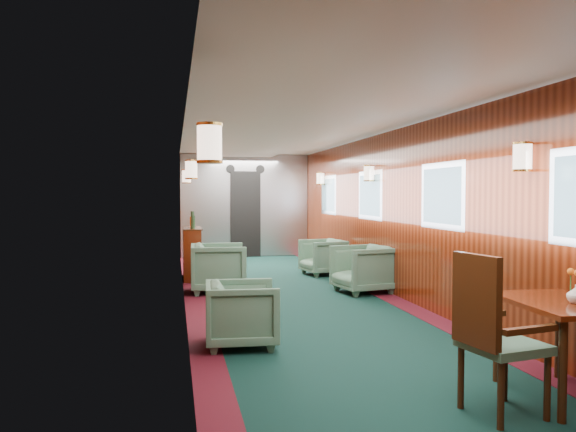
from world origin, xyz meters
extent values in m
plane|color=#0C2C26|center=(0.00, 0.00, 0.00)|extent=(12.00, 12.00, 0.00)
cube|color=white|center=(0.00, 0.00, 2.35)|extent=(3.00, 12.00, 0.10)
cube|color=white|center=(0.00, 0.00, 2.36)|extent=(1.20, 12.00, 0.06)
cube|color=#62210D|center=(0.00, 6.00, 1.20)|extent=(3.00, 0.10, 2.40)
cube|color=#62210D|center=(-1.50, 0.00, 1.20)|extent=(0.10, 12.00, 2.40)
cube|color=#62210D|center=(1.50, 0.00, 1.20)|extent=(0.10, 12.00, 2.40)
cube|color=#460E19|center=(-1.35, 0.00, 0.00)|extent=(0.30, 12.00, 0.01)
cube|color=#460E19|center=(1.35, 0.00, 0.00)|extent=(0.30, 12.00, 0.01)
cube|color=#A6A7AD|center=(0.00, 5.92, 1.20)|extent=(2.98, 0.12, 2.38)
cube|color=black|center=(0.00, 5.84, 1.00)|extent=(0.70, 0.06, 2.00)
cylinder|color=black|center=(-0.35, 5.85, 2.05)|extent=(0.20, 0.04, 0.20)
cylinder|color=black|center=(0.35, 5.85, 2.05)|extent=(0.20, 0.04, 0.20)
cube|color=silver|center=(1.49, -1.00, 1.45)|extent=(0.02, 1.10, 0.80)
cube|color=#415C62|center=(1.48, -1.00, 1.45)|extent=(0.01, 0.96, 0.66)
cube|color=silver|center=(1.49, 1.50, 1.45)|extent=(0.02, 1.10, 0.80)
cube|color=#415C62|center=(1.48, 1.50, 1.45)|extent=(0.01, 0.96, 0.66)
cube|color=silver|center=(1.49, 4.00, 1.45)|extent=(0.02, 1.10, 0.80)
cube|color=#415C62|center=(1.48, 4.00, 1.45)|extent=(0.01, 0.96, 0.66)
cylinder|color=beige|center=(-1.40, -3.50, 1.80)|extent=(0.16, 0.16, 0.24)
cylinder|color=gold|center=(-1.40, -3.50, 1.68)|extent=(0.17, 0.17, 0.02)
cylinder|color=beige|center=(1.40, -2.70, 1.80)|extent=(0.16, 0.16, 0.24)
cylinder|color=gold|center=(1.40, -2.70, 1.68)|extent=(0.17, 0.17, 0.02)
cylinder|color=beige|center=(-1.40, 0.50, 1.80)|extent=(0.16, 0.16, 0.24)
cylinder|color=gold|center=(-1.40, 0.50, 1.68)|extent=(0.17, 0.17, 0.02)
cylinder|color=beige|center=(1.40, 1.30, 1.80)|extent=(0.16, 0.16, 0.24)
cylinder|color=gold|center=(1.40, 1.30, 1.68)|extent=(0.17, 0.17, 0.02)
cylinder|color=beige|center=(-1.40, 3.50, 1.80)|extent=(0.16, 0.16, 0.24)
cylinder|color=gold|center=(-1.40, 3.50, 1.68)|extent=(0.17, 0.17, 0.02)
cylinder|color=beige|center=(1.40, 4.30, 1.80)|extent=(0.16, 0.16, 0.24)
cylinder|color=gold|center=(1.40, 4.30, 1.68)|extent=(0.17, 0.17, 0.02)
cube|color=#62210D|center=(1.09, -3.64, 0.69)|extent=(0.70, 0.97, 0.04)
cylinder|color=#3E200E|center=(0.81, -4.04, 0.33)|extent=(0.06, 0.06, 0.67)
cylinder|color=#3E200E|center=(0.85, -3.23, 0.33)|extent=(0.06, 0.06, 0.67)
cylinder|color=#3E200E|center=(1.37, -3.25, 0.33)|extent=(0.06, 0.06, 0.67)
cube|color=#204B3A|center=(0.51, -3.83, 0.46)|extent=(0.53, 0.53, 0.06)
cube|color=#3E200E|center=(0.29, -3.87, 0.78)|extent=(0.12, 0.42, 0.60)
cube|color=#204B3A|center=(0.31, -3.87, 0.72)|extent=(0.08, 0.32, 0.36)
cube|color=#3E200E|center=(0.55, -4.06, 0.62)|extent=(0.42, 0.12, 0.04)
cube|color=#3E200E|center=(0.47, -3.61, 0.62)|extent=(0.42, 0.12, 0.04)
cylinder|color=#3E200E|center=(0.36, -4.05, 0.22)|extent=(0.04, 0.04, 0.43)
cylinder|color=#3E200E|center=(0.74, -3.99, 0.22)|extent=(0.04, 0.04, 0.43)
cylinder|color=#3E200E|center=(0.29, -3.68, 0.22)|extent=(0.04, 0.04, 0.43)
cylinder|color=#3E200E|center=(0.67, -3.61, 0.22)|extent=(0.04, 0.04, 0.43)
cube|color=#62210D|center=(-1.34, 2.62, 0.44)|extent=(0.29, 0.98, 0.88)
cube|color=#3E200E|center=(-1.33, 2.62, 0.88)|extent=(0.31, 1.00, 0.02)
cylinder|color=#24482C|center=(-1.32, 2.38, 1.00)|extent=(0.07, 0.07, 0.22)
cylinder|color=#24482C|center=(-1.32, 2.72, 1.03)|extent=(0.06, 0.06, 0.28)
cylinder|color=gold|center=(-1.32, 2.91, 0.98)|extent=(0.08, 0.08, 0.18)
imported|color=white|center=(1.13, -3.75, 0.77)|extent=(0.16, 0.16, 0.13)
imported|color=#204B3A|center=(-0.99, -1.81, 0.32)|extent=(0.73, 0.71, 0.63)
imported|color=#204B3A|center=(-0.99, 1.22, 0.37)|extent=(0.84, 0.82, 0.74)
imported|color=#204B3A|center=(1.12, 0.76, 0.35)|extent=(0.90, 0.89, 0.71)
imported|color=#204B3A|center=(1.02, 2.68, 0.32)|extent=(0.83, 0.82, 0.65)
camera|label=1|loc=(-1.63, -7.17, 1.47)|focal=35.00mm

